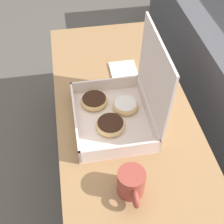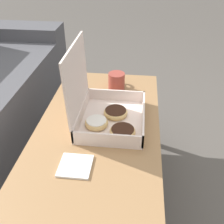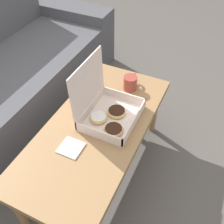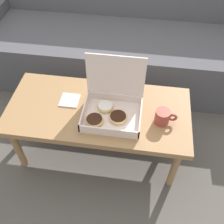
# 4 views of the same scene
# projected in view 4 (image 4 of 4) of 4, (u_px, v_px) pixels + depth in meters

# --- Properties ---
(ground_plane) EXTENTS (12.00, 12.00, 0.00)m
(ground_plane) POSITION_uv_depth(u_px,v_px,m) (103.00, 135.00, 2.01)
(ground_plane) COLOR #514C47
(couch) EXTENTS (2.53, 0.84, 0.86)m
(couch) POSITION_uv_depth(u_px,v_px,m) (117.00, 42.00, 2.32)
(couch) COLOR #4C4C51
(couch) RESTS_ON ground_plane
(coffee_table) EXTENTS (1.13, 0.52, 0.44)m
(coffee_table) POSITION_uv_depth(u_px,v_px,m) (98.00, 114.00, 1.64)
(coffee_table) COLOR #997047
(coffee_table) RESTS_ON ground_plane
(pastry_box) EXTENTS (0.34, 0.29, 0.34)m
(pastry_box) POSITION_uv_depth(u_px,v_px,m) (111.00, 106.00, 1.53)
(pastry_box) COLOR silver
(pastry_box) RESTS_ON coffee_table
(coffee_mug) EXTENTS (0.13, 0.09, 0.09)m
(coffee_mug) POSITION_uv_depth(u_px,v_px,m) (163.00, 117.00, 1.50)
(coffee_mug) COLOR #993D33
(coffee_mug) RESTS_ON coffee_table
(napkin_stack) EXTENTS (0.11, 0.11, 0.01)m
(napkin_stack) POSITION_uv_depth(u_px,v_px,m) (70.00, 100.00, 1.64)
(napkin_stack) COLOR white
(napkin_stack) RESTS_ON coffee_table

